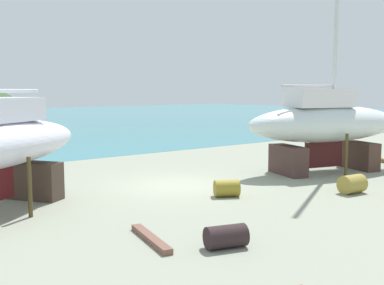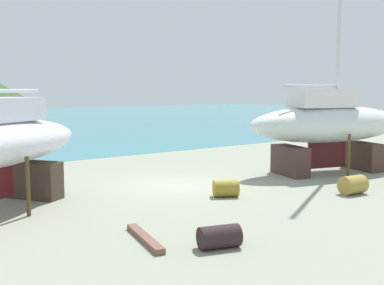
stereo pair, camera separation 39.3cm
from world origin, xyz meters
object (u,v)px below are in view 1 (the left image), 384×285
(barrel_rust_near, at_px, (352,184))
(barrel_blue_faded, at_px, (226,237))
(barrel_tipped_center, at_px, (227,188))
(sailboat_large_starboard, at_px, (325,124))
(worker, at_px, (325,141))

(barrel_rust_near, height_order, barrel_blue_faded, barrel_rust_near)
(barrel_blue_faded, relative_size, barrel_tipped_center, 1.15)
(barrel_blue_faded, xyz_separation_m, barrel_tipped_center, (3.41, 3.78, 0.02))
(sailboat_large_starboard, relative_size, barrel_tipped_center, 17.08)
(worker, distance_m, barrel_rust_near, 8.99)
(sailboat_large_starboard, distance_m, barrel_blue_faded, 11.17)
(worker, height_order, barrel_blue_faded, worker)
(sailboat_large_starboard, distance_m, barrel_rust_near, 4.60)
(barrel_rust_near, bearing_deg, worker, 42.19)
(barrel_rust_near, xyz_separation_m, barrel_blue_faded, (-7.19, -1.51, -0.06))
(worker, height_order, barrel_tipped_center, worker)
(worker, bearing_deg, barrel_tipped_center, 133.05)
(worker, xyz_separation_m, barrel_blue_faded, (-13.83, -7.53, -0.60))
(sailboat_large_starboard, relative_size, worker, 8.42)
(barrel_tipped_center, bearing_deg, barrel_rust_near, -30.97)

